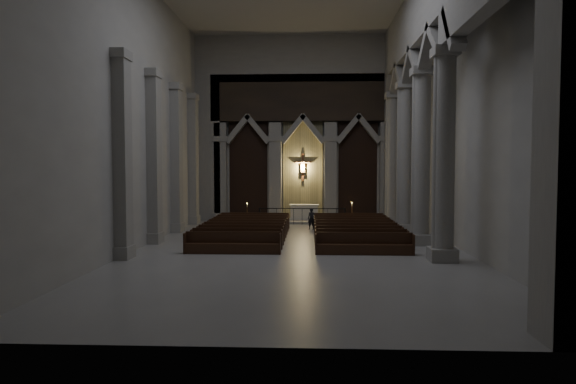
% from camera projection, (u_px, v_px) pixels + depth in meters
% --- Properties ---
extents(room, '(24.00, 24.10, 12.00)m').
position_uv_depth(room, '(299.00, 72.00, 21.78)').
color(room, gray).
rests_on(room, ground).
extents(sanctuary_wall, '(14.00, 0.77, 12.00)m').
position_uv_depth(sanctuary_wall, '(303.00, 119.00, 33.34)').
color(sanctuary_wall, gray).
rests_on(sanctuary_wall, ground).
extents(right_arcade, '(1.00, 24.00, 12.00)m').
position_uv_depth(right_arcade, '(423.00, 71.00, 22.85)').
color(right_arcade, gray).
rests_on(right_arcade, ground).
extents(left_pilasters, '(0.60, 13.00, 8.03)m').
position_uv_depth(left_pilasters, '(166.00, 160.00, 25.76)').
color(left_pilasters, gray).
rests_on(left_pilasters, ground).
extents(sanctuary_step, '(8.50, 2.60, 0.15)m').
position_uv_depth(sanctuary_step, '(302.00, 221.00, 32.75)').
color(sanctuary_step, gray).
rests_on(sanctuary_step, ground).
extents(altar, '(1.90, 0.76, 0.96)m').
position_uv_depth(altar, '(304.00, 212.00, 32.97)').
color(altar, beige).
rests_on(altar, sanctuary_step).
extents(altar_rail, '(5.30, 0.09, 1.04)m').
position_uv_depth(altar_rail, '(302.00, 213.00, 31.31)').
color(altar_rail, black).
rests_on(altar_rail, ground).
extents(candle_stand_left, '(0.22, 0.22, 1.28)m').
position_uv_depth(candle_stand_left, '(247.00, 218.00, 31.80)').
color(candle_stand_left, '#935F2D').
rests_on(candle_stand_left, ground).
extents(candle_stand_right, '(0.23, 0.23, 1.36)m').
position_uv_depth(candle_stand_right, '(352.00, 218.00, 31.64)').
color(candle_stand_right, '#935F2D').
rests_on(candle_stand_right, ground).
extents(pews, '(9.39, 8.92, 0.89)m').
position_uv_depth(pews, '(300.00, 233.00, 25.21)').
color(pews, black).
rests_on(pews, ground).
extents(worshipper, '(0.50, 0.38, 1.21)m').
position_uv_depth(worshipper, '(312.00, 219.00, 29.02)').
color(worshipper, black).
rests_on(worshipper, ground).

